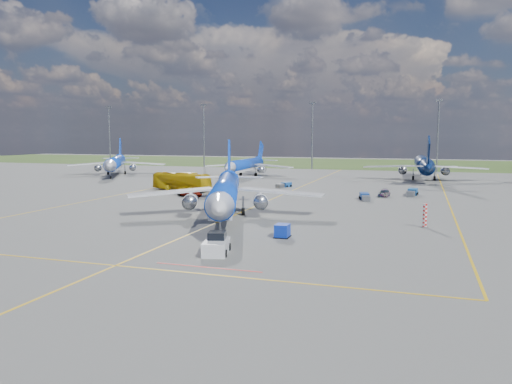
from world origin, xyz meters
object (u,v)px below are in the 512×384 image
(bg_jet_nw, at_px, (116,175))
(baggage_tug_c, at_px, (284,185))
(baggage_tug_e, at_px, (412,193))
(service_car_c, at_px, (384,193))
(warning_post, at_px, (425,216))
(main_airliner, at_px, (225,218))
(service_car_b, at_px, (190,193))
(uld_container, at_px, (282,231))
(service_car_a, at_px, (217,192))
(bg_jet_n, at_px, (423,179))
(apron_bus, at_px, (182,181))
(baggage_tug_w, at_px, (365,197))
(bg_jet_nnw, at_px, (246,177))
(pushback_tug, at_px, (216,245))

(bg_jet_nw, relative_size, baggage_tug_c, 8.13)
(baggage_tug_c, xyz_separation_m, baggage_tug_e, (27.25, -7.24, 0.09))
(service_car_c, distance_m, baggage_tug_c, 24.65)
(warning_post, bearing_deg, main_airliner, -177.43)
(service_car_b, height_order, baggage_tug_c, service_car_b)
(uld_container, xyz_separation_m, service_car_c, (8.23, 42.39, -0.10))
(bg_jet_nw, height_order, baggage_tug_e, bg_jet_nw)
(service_car_c, xyz_separation_m, baggage_tug_e, (4.95, 3.25, -0.06))
(service_car_c, height_order, baggage_tug_e, service_car_c)
(warning_post, height_order, baggage_tug_c, warning_post)
(bg_jet_nw, xyz_separation_m, service_car_a, (47.01, -36.75, 0.70))
(bg_jet_n, xyz_separation_m, service_car_b, (-41.58, -53.29, 0.73))
(uld_container, height_order, apron_bus, apron_bus)
(baggage_tug_w, bearing_deg, bg_jet_nnw, 120.31)
(bg_jet_nw, height_order, bg_jet_n, bg_jet_n)
(bg_jet_nnw, distance_m, bg_jet_n, 47.45)
(warning_post, xyz_separation_m, baggage_tug_c, (-29.37, 41.50, -1.01))
(warning_post, distance_m, apron_bus, 55.66)
(bg_jet_nw, bearing_deg, bg_jet_n, -19.05)
(bg_jet_nw, distance_m, service_car_a, 59.67)
(bg_jet_nnw, xyz_separation_m, bg_jet_n, (46.95, 6.90, 0.00))
(main_airliner, bearing_deg, warning_post, -16.87)
(service_car_c, relative_size, baggage_tug_c, 0.92)
(baggage_tug_e, bearing_deg, service_car_b, -153.21)
(apron_bus, relative_size, service_car_c, 3.05)
(bg_jet_nnw, bearing_deg, apron_bus, -93.65)
(warning_post, relative_size, pushback_tug, 0.49)
(bg_jet_n, distance_m, service_car_c, 42.05)
(bg_jet_nnw, xyz_separation_m, service_car_b, (5.37, -46.39, 0.73))
(service_car_a, bearing_deg, warning_post, -18.42)
(bg_jet_n, xyz_separation_m, service_car_c, (-7.04, -41.45, 0.65))
(baggage_tug_w, relative_size, baggage_tug_e, 0.96)
(service_car_c, height_order, baggage_tug_c, service_car_c)
(bg_jet_nnw, bearing_deg, pushback_tug, -74.45)
(bg_jet_n, bearing_deg, warning_post, 87.43)
(baggage_tug_c, bearing_deg, apron_bus, -125.79)
(pushback_tug, distance_m, service_car_c, 53.34)
(bg_jet_n, bearing_deg, service_car_a, 51.22)
(warning_post, distance_m, bg_jet_n, 72.47)
(pushback_tug, relative_size, service_car_b, 1.16)
(apron_bus, distance_m, baggage_tug_e, 46.22)
(apron_bus, height_order, service_car_c, apron_bus)
(bg_jet_nw, xyz_separation_m, main_airliner, (57.89, -59.59, 0.00))
(service_car_a, bearing_deg, service_car_b, -138.73)
(service_car_a, bearing_deg, bg_jet_nw, 153.79)
(bg_jet_nnw, relative_size, baggage_tug_c, 7.49)
(service_car_a, relative_size, service_car_b, 0.78)
(warning_post, height_order, main_airliner, main_airliner)
(pushback_tug, bearing_deg, bg_jet_nw, 115.08)
(bg_jet_nw, relative_size, main_airliner, 0.99)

